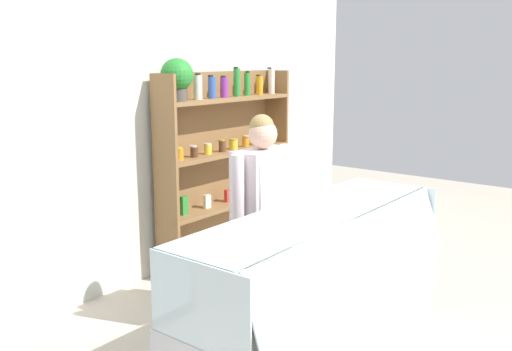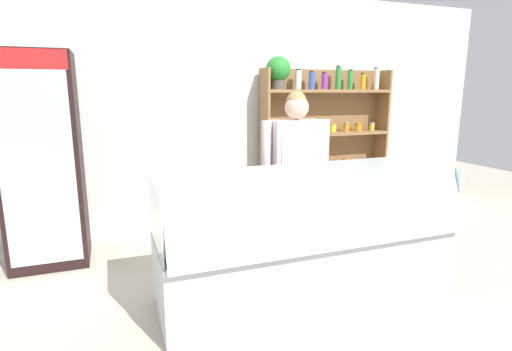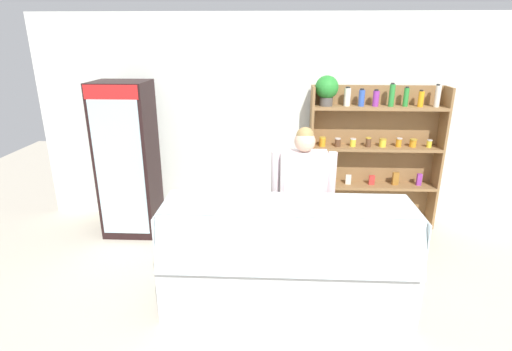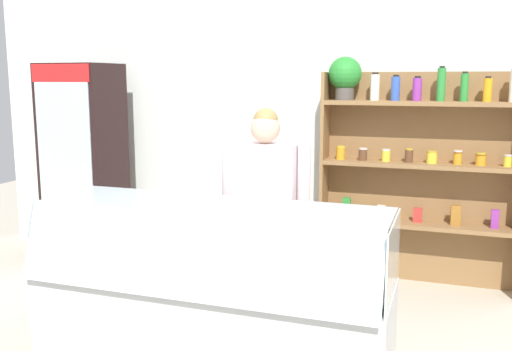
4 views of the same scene
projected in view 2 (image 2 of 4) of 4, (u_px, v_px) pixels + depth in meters
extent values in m
plane|color=beige|center=(323.00, 295.00, 3.15)|extent=(12.00, 12.00, 0.00)
cube|color=silver|center=(241.00, 111.00, 4.75)|extent=(6.80, 0.10, 2.70)
cube|color=black|center=(42.00, 161.00, 3.58)|extent=(0.65, 0.56, 1.92)
cube|color=silver|center=(38.00, 167.00, 3.32)|extent=(0.57, 0.01, 1.72)
cube|color=red|center=(25.00, 59.00, 3.14)|extent=(0.61, 0.01, 0.16)
cylinder|color=red|center=(21.00, 238.00, 3.44)|extent=(0.07, 0.07, 0.17)
cylinder|color=#9E6623|center=(38.00, 237.00, 3.49)|extent=(0.06, 0.06, 0.15)
cylinder|color=red|center=(55.00, 235.00, 3.53)|extent=(0.06, 0.06, 0.17)
cylinder|color=red|center=(72.00, 234.00, 3.58)|extent=(0.06, 0.06, 0.15)
cylinder|color=#9E6623|center=(17.00, 182.00, 3.35)|extent=(0.05, 0.05, 0.15)
cylinder|color=silver|center=(40.00, 179.00, 3.40)|extent=(0.06, 0.06, 0.17)
cylinder|color=red|center=(63.00, 177.00, 3.46)|extent=(0.06, 0.06, 0.19)
cylinder|color=orange|center=(9.00, 119.00, 3.24)|extent=(0.07, 0.07, 0.19)
cylinder|color=orange|center=(33.00, 118.00, 3.30)|extent=(0.07, 0.07, 0.19)
cylinder|color=red|center=(57.00, 117.00, 3.36)|extent=(0.05, 0.05, 0.20)
cube|color=olive|center=(320.00, 144.00, 5.08)|extent=(1.66, 0.02, 1.84)
cube|color=olive|center=(264.00, 149.00, 4.67)|extent=(0.03, 0.28, 1.84)
cube|color=olive|center=(380.00, 143.00, 5.22)|extent=(0.03, 0.28, 1.84)
cube|color=olive|center=(325.00, 174.00, 5.02)|extent=(1.60, 0.28, 0.04)
cube|color=olive|center=(326.00, 134.00, 4.92)|extent=(1.60, 0.28, 0.04)
cube|color=olive|center=(328.00, 91.00, 4.81)|extent=(1.60, 0.28, 0.04)
cylinder|color=#4C4742|center=(278.00, 85.00, 4.57)|extent=(0.16, 0.16, 0.11)
sphere|color=#27842D|center=(278.00, 69.00, 4.54)|extent=(0.28, 0.28, 0.28)
cylinder|color=silver|center=(298.00, 80.00, 4.65)|extent=(0.08, 0.08, 0.22)
cylinder|color=black|center=(298.00, 70.00, 4.62)|extent=(0.05, 0.05, 0.02)
cylinder|color=#3356B2|center=(312.00, 81.00, 4.70)|extent=(0.07, 0.07, 0.20)
cylinder|color=black|center=(311.00, 72.00, 4.69)|extent=(0.05, 0.05, 0.02)
cylinder|color=purple|center=(325.00, 81.00, 4.76)|extent=(0.08, 0.08, 0.19)
cylinder|color=black|center=(324.00, 73.00, 4.75)|extent=(0.05, 0.05, 0.02)
cylinder|color=#2D8C38|center=(338.00, 78.00, 4.81)|extent=(0.07, 0.07, 0.27)
cylinder|color=black|center=(338.00, 66.00, 4.80)|extent=(0.04, 0.04, 0.02)
cylinder|color=#2D8C38|center=(350.00, 80.00, 4.89)|extent=(0.06, 0.06, 0.22)
cylinder|color=black|center=(351.00, 70.00, 4.86)|extent=(0.04, 0.04, 0.02)
cylinder|color=orange|center=(363.00, 82.00, 4.93)|extent=(0.07, 0.07, 0.19)
cylinder|color=black|center=(363.00, 74.00, 4.93)|extent=(0.04, 0.04, 0.02)
cylinder|color=silver|center=(377.00, 79.00, 4.98)|extent=(0.07, 0.07, 0.26)
cylinder|color=black|center=(376.00, 68.00, 4.98)|extent=(0.04, 0.04, 0.02)
cylinder|color=orange|center=(277.00, 130.00, 4.66)|extent=(0.08, 0.08, 0.11)
cylinder|color=gold|center=(276.00, 125.00, 4.66)|extent=(0.08, 0.08, 0.01)
cylinder|color=brown|center=(292.00, 130.00, 4.73)|extent=(0.07, 0.07, 0.09)
cylinder|color=silver|center=(291.00, 125.00, 4.73)|extent=(0.07, 0.07, 0.01)
cylinder|color=yellow|center=(306.00, 129.00, 4.80)|extent=(0.07, 0.07, 0.09)
cylinder|color=silver|center=(306.00, 125.00, 4.80)|extent=(0.07, 0.07, 0.01)
cylinder|color=brown|center=(320.00, 128.00, 4.86)|extent=(0.07, 0.07, 0.11)
cylinder|color=gold|center=(320.00, 123.00, 4.86)|extent=(0.07, 0.07, 0.01)
cylinder|color=yellow|center=(333.00, 128.00, 4.94)|extent=(0.09, 0.09, 0.09)
cylinder|color=gold|center=(333.00, 124.00, 4.92)|extent=(0.09, 0.09, 0.01)
cylinder|color=orange|center=(346.00, 127.00, 5.01)|extent=(0.07, 0.07, 0.10)
cylinder|color=silver|center=(347.00, 122.00, 4.99)|extent=(0.07, 0.07, 0.01)
cylinder|color=orange|center=(358.00, 127.00, 5.07)|extent=(0.09, 0.09, 0.09)
cylinder|color=gold|center=(359.00, 123.00, 5.05)|extent=(0.09, 0.09, 0.01)
cylinder|color=yellow|center=(372.00, 127.00, 5.14)|extent=(0.06, 0.06, 0.09)
cylinder|color=silver|center=(372.00, 123.00, 5.12)|extent=(0.07, 0.07, 0.01)
cube|color=#2D8C38|center=(280.00, 169.00, 4.79)|extent=(0.07, 0.04, 0.17)
cube|color=silver|center=(303.00, 170.00, 4.90)|extent=(0.07, 0.05, 0.13)
cube|color=red|center=(325.00, 168.00, 5.01)|extent=(0.07, 0.04, 0.12)
cube|color=#9E6623|center=(346.00, 165.00, 5.11)|extent=(0.08, 0.05, 0.17)
cube|color=purple|center=(366.00, 164.00, 5.21)|extent=(0.06, 0.04, 0.16)
cube|color=silver|center=(307.00, 264.00, 3.08)|extent=(2.25, 0.71, 0.55)
cube|color=white|center=(308.00, 227.00, 3.01)|extent=(2.19, 0.65, 0.03)
cube|color=silver|center=(332.00, 214.00, 2.67)|extent=(2.21, 0.16, 0.47)
cube|color=silver|center=(306.00, 170.00, 2.97)|extent=(2.21, 0.55, 0.01)
cube|color=silver|center=(156.00, 217.00, 2.59)|extent=(0.01, 0.67, 0.45)
cube|color=silver|center=(427.00, 189.00, 3.35)|extent=(0.01, 0.67, 0.45)
cube|color=beige|center=(182.00, 233.00, 2.77)|extent=(0.16, 0.14, 0.05)
cube|color=white|center=(188.00, 244.00, 2.57)|extent=(0.05, 0.03, 0.02)
cube|color=tan|center=(220.00, 229.00, 2.86)|extent=(0.16, 0.13, 0.05)
cube|color=white|center=(228.00, 239.00, 2.66)|extent=(0.05, 0.03, 0.02)
cube|color=beige|center=(254.00, 224.00, 2.95)|extent=(0.16, 0.14, 0.06)
cube|color=white|center=(265.00, 234.00, 2.75)|extent=(0.05, 0.03, 0.02)
cube|color=beige|center=(287.00, 221.00, 3.04)|extent=(0.16, 0.10, 0.04)
cube|color=white|center=(300.00, 230.00, 2.84)|extent=(0.05, 0.03, 0.02)
cube|color=tan|center=(318.00, 217.00, 3.13)|extent=(0.16, 0.12, 0.05)
cube|color=white|center=(332.00, 225.00, 2.94)|extent=(0.05, 0.03, 0.02)
cube|color=tan|center=(347.00, 214.00, 3.22)|extent=(0.17, 0.15, 0.04)
cube|color=white|center=(363.00, 221.00, 3.03)|extent=(0.05, 0.03, 0.02)
cube|color=tan|center=(375.00, 210.00, 3.31)|extent=(0.16, 0.11, 0.05)
cube|color=white|center=(392.00, 218.00, 3.12)|extent=(0.05, 0.03, 0.02)
cube|color=tan|center=(401.00, 207.00, 3.40)|extent=(0.17, 0.13, 0.04)
cube|color=white|center=(419.00, 214.00, 3.21)|extent=(0.05, 0.03, 0.02)
cylinder|color=tan|center=(185.00, 238.00, 2.58)|extent=(0.17, 0.14, 0.12)
cylinder|color=#C1706B|center=(218.00, 232.00, 2.65)|extent=(0.19, 0.17, 0.15)
cylinder|color=white|center=(378.00, 207.00, 3.10)|extent=(0.07, 0.07, 0.22)
cylinder|color=white|center=(389.00, 208.00, 3.14)|extent=(0.07, 0.07, 0.19)
cylinder|color=#383D51|center=(284.00, 228.00, 3.61)|extent=(0.13, 0.13, 0.73)
cylinder|color=#383D51|center=(304.00, 225.00, 3.68)|extent=(0.13, 0.13, 0.73)
cube|color=silver|center=(296.00, 155.00, 3.51)|extent=(0.46, 0.24, 0.60)
cube|color=white|center=(301.00, 193.00, 3.46)|extent=(0.39, 0.01, 1.13)
cylinder|color=silver|center=(266.00, 153.00, 3.41)|extent=(0.09, 0.09, 0.54)
cylinder|color=silver|center=(324.00, 150.00, 3.60)|extent=(0.09, 0.09, 0.54)
sphere|color=#D8AD8E|center=(297.00, 107.00, 3.42)|extent=(0.21, 0.21, 0.21)
sphere|color=#997A47|center=(296.00, 101.00, 3.42)|extent=(0.18, 0.18, 0.18)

